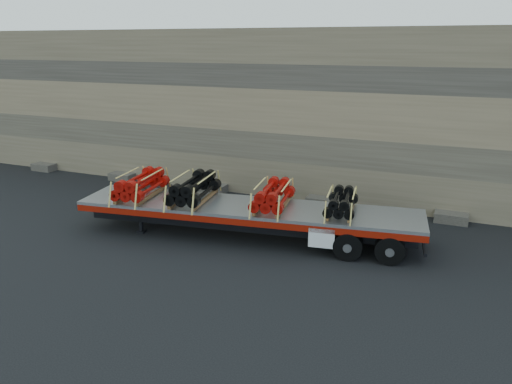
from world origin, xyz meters
TOP-DOWN VIEW (x-y plane):
  - ground at (0.00, 0.00)m, footprint 120.00×120.00m
  - rock_wall at (0.00, 6.50)m, footprint 44.00×3.00m
  - trailer at (0.63, 0.32)m, footprint 11.81×3.90m
  - bundle_front at (-3.25, -0.25)m, footprint 1.49×2.47m
  - bundle_midfront at (-1.26, 0.04)m, footprint 1.52×2.53m
  - bundle_midrear at (1.51, 0.45)m, footprint 1.40×2.33m
  - bundle_rear at (3.73, 0.78)m, footprint 1.22×2.02m

SIDE VIEW (x-z plane):
  - ground at x=0.00m, z-range 0.00..0.00m
  - trailer at x=0.63m, z-range 0.00..1.16m
  - bundle_rear at x=3.73m, z-range 1.16..1.83m
  - bundle_midrear at x=1.51m, z-range 1.16..1.94m
  - bundle_front at x=-3.25m, z-range 1.16..1.99m
  - bundle_midfront at x=-1.26m, z-range 1.16..2.00m
  - rock_wall at x=0.00m, z-range 0.00..7.00m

